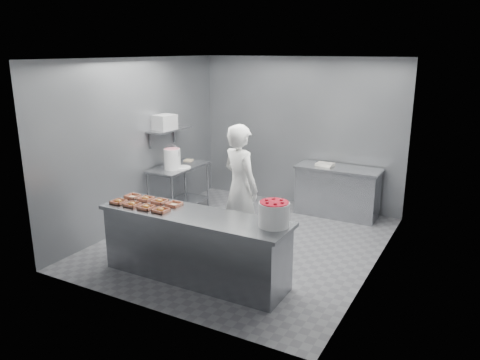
% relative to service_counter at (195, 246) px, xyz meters
% --- Properties ---
extents(floor, '(4.50, 4.50, 0.00)m').
position_rel_service_counter_xyz_m(floor, '(0.00, 1.35, -0.45)').
color(floor, '#4C4C51').
rests_on(floor, ground).
extents(ceiling, '(4.50, 4.50, 0.00)m').
position_rel_service_counter_xyz_m(ceiling, '(0.00, 1.35, 2.35)').
color(ceiling, white).
rests_on(ceiling, wall_back).
extents(wall_back, '(4.00, 0.04, 2.80)m').
position_rel_service_counter_xyz_m(wall_back, '(0.00, 3.60, 0.95)').
color(wall_back, slate).
rests_on(wall_back, ground).
extents(wall_left, '(0.04, 4.50, 2.80)m').
position_rel_service_counter_xyz_m(wall_left, '(-2.00, 1.35, 0.95)').
color(wall_left, slate).
rests_on(wall_left, ground).
extents(wall_right, '(0.04, 4.50, 2.80)m').
position_rel_service_counter_xyz_m(wall_right, '(2.00, 1.35, 0.95)').
color(wall_right, slate).
rests_on(wall_right, ground).
extents(service_counter, '(2.60, 0.70, 0.90)m').
position_rel_service_counter_xyz_m(service_counter, '(0.00, 0.00, 0.00)').
color(service_counter, slate).
rests_on(service_counter, ground).
extents(prep_table, '(0.60, 1.20, 0.90)m').
position_rel_service_counter_xyz_m(prep_table, '(-1.65, 1.95, 0.14)').
color(prep_table, slate).
rests_on(prep_table, ground).
extents(back_counter, '(1.50, 0.60, 0.90)m').
position_rel_service_counter_xyz_m(back_counter, '(0.90, 3.25, -0.00)').
color(back_counter, slate).
rests_on(back_counter, ground).
extents(wall_shelf, '(0.35, 0.90, 0.03)m').
position_rel_service_counter_xyz_m(wall_shelf, '(-1.82, 1.95, 1.10)').
color(wall_shelf, slate).
rests_on(wall_shelf, wall_left).
extents(tray_0, '(0.19, 0.18, 0.06)m').
position_rel_service_counter_xyz_m(tray_0, '(-1.13, -0.14, 0.47)').
color(tray_0, tan).
rests_on(tray_0, service_counter).
extents(tray_1, '(0.19, 0.18, 0.06)m').
position_rel_service_counter_xyz_m(tray_1, '(-0.89, -0.14, 0.47)').
color(tray_1, tan).
rests_on(tray_1, service_counter).
extents(tray_2, '(0.19, 0.18, 0.06)m').
position_rel_service_counter_xyz_m(tray_2, '(-0.65, -0.14, 0.47)').
color(tray_2, tan).
rests_on(tray_2, service_counter).
extents(tray_3, '(0.19, 0.18, 0.06)m').
position_rel_service_counter_xyz_m(tray_3, '(-0.41, -0.14, 0.47)').
color(tray_3, tan).
rests_on(tray_3, service_counter).
extents(tray_4, '(0.19, 0.18, 0.04)m').
position_rel_service_counter_xyz_m(tray_4, '(-1.13, 0.14, 0.47)').
color(tray_4, tan).
rests_on(tray_4, service_counter).
extents(tray_5, '(0.19, 0.18, 0.06)m').
position_rel_service_counter_xyz_m(tray_5, '(-0.89, 0.14, 0.47)').
color(tray_5, tan).
rests_on(tray_5, service_counter).
extents(tray_6, '(0.19, 0.18, 0.06)m').
position_rel_service_counter_xyz_m(tray_6, '(-0.65, 0.14, 0.47)').
color(tray_6, tan).
rests_on(tray_6, service_counter).
extents(tray_7, '(0.19, 0.18, 0.04)m').
position_rel_service_counter_xyz_m(tray_7, '(-0.41, 0.14, 0.47)').
color(tray_7, tan).
rests_on(tray_7, service_counter).
extents(worker, '(0.82, 0.70, 1.89)m').
position_rel_service_counter_xyz_m(worker, '(0.03, 1.19, 0.49)').
color(worker, white).
rests_on(worker, ground).
extents(strawberry_tub, '(0.37, 0.37, 0.30)m').
position_rel_service_counter_xyz_m(strawberry_tub, '(1.08, 0.10, 0.61)').
color(strawberry_tub, white).
rests_on(strawberry_tub, service_counter).
extents(glaze_bucket, '(0.30, 0.29, 0.44)m').
position_rel_service_counter_xyz_m(glaze_bucket, '(-1.61, 1.73, 0.64)').
color(glaze_bucket, white).
rests_on(glaze_bucket, prep_table).
extents(bucket_lid, '(0.36, 0.36, 0.03)m').
position_rel_service_counter_xyz_m(bucket_lid, '(-1.51, 1.85, 0.46)').
color(bucket_lid, white).
rests_on(bucket_lid, prep_table).
extents(rag, '(0.17, 0.15, 0.02)m').
position_rel_service_counter_xyz_m(rag, '(-1.73, 2.39, 0.46)').
color(rag, '#CCB28C').
rests_on(rag, prep_table).
extents(appliance, '(0.36, 0.39, 0.26)m').
position_rel_service_counter_xyz_m(appliance, '(-1.82, 1.83, 1.24)').
color(appliance, gray).
rests_on(appliance, wall_shelf).
extents(paper_stack, '(0.32, 0.25, 0.05)m').
position_rel_service_counter_xyz_m(paper_stack, '(0.65, 3.25, 0.47)').
color(paper_stack, silver).
rests_on(paper_stack, back_counter).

